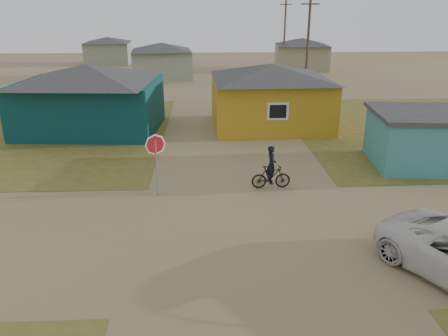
{
  "coord_description": "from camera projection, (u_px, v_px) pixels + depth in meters",
  "views": [
    {
      "loc": [
        -1.57,
        -12.84,
        7.24
      ],
      "look_at": [
        -0.87,
        3.0,
        1.3
      ],
      "focal_mm": 35.0,
      "sensor_mm": 36.0,
      "label": 1
    }
  ],
  "objects": [
    {
      "name": "utility_pole_far",
      "position": [
        285.0,
        34.0,
        49.02
      ],
      "size": [
        1.4,
        0.2,
        8.0
      ],
      "color": "#4E392E",
      "rests_on": "ground"
    },
    {
      "name": "stop_sign",
      "position": [
        156.0,
        151.0,
        17.01
      ],
      "size": [
        0.84,
        0.07,
        2.58
      ],
      "color": "gray",
      "rests_on": "ground"
    },
    {
      "name": "utility_pole_near",
      "position": [
        308.0,
        47.0,
        34.01
      ],
      "size": [
        1.4,
        0.2,
        8.0
      ],
      "color": "#4E392E",
      "rests_on": "ground"
    },
    {
      "name": "house_pale_north",
      "position": [
        108.0,
        50.0,
        56.45
      ],
      "size": [
        6.28,
        5.81,
        3.4
      ],
      "color": "gray",
      "rests_on": "ground"
    },
    {
      "name": "ground",
      "position": [
        254.0,
        235.0,
        14.61
      ],
      "size": [
        120.0,
        120.0,
        0.0
      ],
      "primitive_type": "plane",
      "color": "#917B54"
    },
    {
      "name": "house_teal",
      "position": [
        89.0,
        97.0,
        26.17
      ],
      "size": [
        8.93,
        7.08,
        4.0
      ],
      "color": "#093336",
      "rests_on": "ground"
    },
    {
      "name": "cyclist",
      "position": [
        271.0,
        173.0,
        18.16
      ],
      "size": [
        1.66,
        0.61,
        1.86
      ],
      "color": "black",
      "rests_on": "ground"
    },
    {
      "name": "house_beige_east",
      "position": [
        302.0,
        53.0,
        51.8
      ],
      "size": [
        6.95,
        6.05,
        3.6
      ],
      "color": "gray",
      "rests_on": "ground"
    },
    {
      "name": "house_pale_west",
      "position": [
        162.0,
        60.0,
        45.52
      ],
      "size": [
        7.04,
        6.15,
        3.6
      ],
      "color": "gray",
      "rests_on": "ground"
    },
    {
      "name": "shed_turquoise",
      "position": [
        440.0,
        138.0,
        20.63
      ],
      "size": [
        6.71,
        4.93,
        2.6
      ],
      "color": "teal",
      "rests_on": "ground"
    },
    {
      "name": "house_yellow",
      "position": [
        270.0,
        95.0,
        27.11
      ],
      "size": [
        7.72,
        6.76,
        3.9
      ],
      "color": "#BB8E1C",
      "rests_on": "ground"
    }
  ]
}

